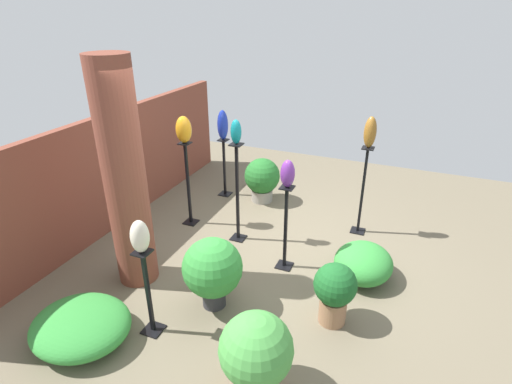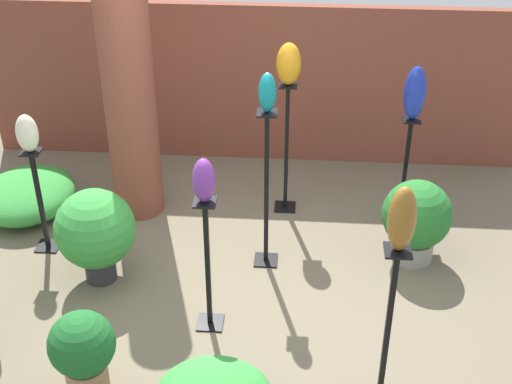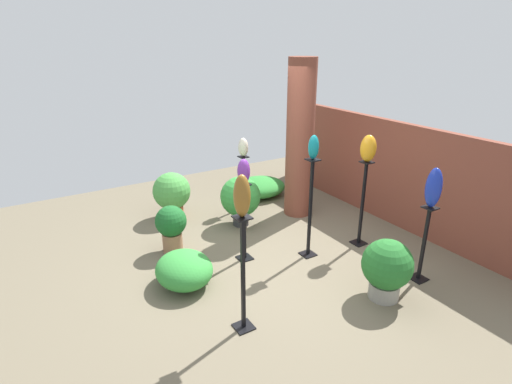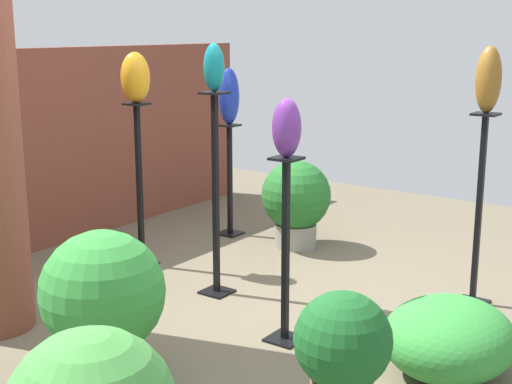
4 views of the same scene
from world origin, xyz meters
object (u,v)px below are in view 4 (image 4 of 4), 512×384
object	(u,v)px
art_vase_cobalt	(229,96)
potted_plant_front_left	(296,200)
art_vase_bronze	(488,80)
art_vase_violet	(287,128)
pedestal_cobalt	(230,185)
art_vase_teal	(214,67)
potted_plant_near_pillar	(342,355)
pedestal_amber	(140,193)
pedestal_teal	(216,203)
pedestal_violet	(285,259)
potted_plant_walkway_edge	(103,296)
pedestal_bronze	(478,219)
art_vase_amber	(135,78)

from	to	relation	value
art_vase_cobalt	potted_plant_front_left	size ratio (longest dim) A/B	0.66
art_vase_bronze	art_vase_violet	bearing A→B (deg)	149.69
pedestal_cobalt	art_vase_teal	world-z (taller)	art_vase_teal
potted_plant_near_pillar	pedestal_cobalt	bearing A→B (deg)	46.18
pedestal_amber	pedestal_teal	size ratio (longest dim) A/B	0.90
potted_plant_near_pillar	pedestal_violet	bearing A→B (deg)	47.09
pedestal_amber	potted_plant_front_left	size ratio (longest dim) A/B	1.72
potted_plant_walkway_edge	art_vase_cobalt	bearing A→B (deg)	24.16
pedestal_cobalt	pedestal_violet	bearing A→B (deg)	-134.25
pedestal_bronze	potted_plant_walkway_edge	xyz separation A→B (m)	(-2.22, 1.21, -0.12)
art_vase_violet	potted_plant_front_left	world-z (taller)	art_vase_violet
art_vase_cobalt	art_vase_bronze	bearing A→B (deg)	-98.92
pedestal_amber	potted_plant_walkway_edge	xyz separation A→B (m)	(-1.49, -1.20, -0.11)
pedestal_bronze	art_vase_violet	world-z (taller)	art_vase_violet
pedestal_violet	pedestal_bronze	xyz separation A→B (m)	(1.24, -0.72, 0.09)
art_vase_amber	potted_plant_walkway_edge	size ratio (longest dim) A/B	0.46
pedestal_cobalt	art_vase_bronze	distance (m)	2.63
pedestal_amber	pedestal_teal	bearing A→B (deg)	-98.73
art_vase_amber	potted_plant_front_left	distance (m)	1.71
pedestal_teal	pedestal_bronze	bearing A→B (deg)	-61.04
art_vase_teal	potted_plant_front_left	xyz separation A→B (m)	(1.26, 0.14, -1.17)
pedestal_bronze	potted_plant_near_pillar	world-z (taller)	pedestal_bronze
pedestal_cobalt	potted_plant_near_pillar	bearing A→B (deg)	-133.82
pedestal_violet	potted_plant_front_left	size ratio (longest dim) A/B	1.50
pedestal_cobalt	art_vase_teal	size ratio (longest dim) A/B	3.15
pedestal_cobalt	potted_plant_front_left	world-z (taller)	pedestal_cobalt
pedestal_teal	art_vase_violet	world-z (taller)	art_vase_violet
art_vase_teal	art_vase_violet	xyz separation A→B (m)	(-0.38, -0.83, -0.29)
pedestal_cobalt	art_vase_violet	bearing A→B (deg)	-134.25
pedestal_teal	art_vase_amber	distance (m)	1.20
pedestal_bronze	art_vase_teal	xyz separation A→B (m)	(-0.86, 1.55, 0.98)
art_vase_amber	art_vase_bronze	size ratio (longest dim) A/B	0.89
art_vase_bronze	art_vase_cobalt	bearing A→B (deg)	81.08
art_vase_teal	art_vase_bronze	world-z (taller)	art_vase_teal
art_vase_amber	art_vase_bronze	world-z (taller)	art_vase_bronze
art_vase_cobalt	art_vase_bronze	world-z (taller)	art_vase_bronze
pedestal_teal	art_vase_teal	size ratio (longest dim) A/B	4.44
art_vase_teal	pedestal_bronze	bearing A→B (deg)	-61.04
pedestal_amber	potted_plant_near_pillar	world-z (taller)	pedestal_amber
pedestal_violet	art_vase_violet	bearing A→B (deg)	0.00
potted_plant_walkway_edge	potted_plant_near_pillar	world-z (taller)	potted_plant_walkway_edge
pedestal_bronze	art_vase_amber	world-z (taller)	art_vase_amber
art_vase_cobalt	art_vase_teal	distance (m)	1.52
pedestal_cobalt	art_vase_bronze	size ratio (longest dim) A/B	2.37
pedestal_amber	art_vase_bronze	size ratio (longest dim) A/B	3.02
art_vase_amber	art_vase_bronze	distance (m)	2.52
pedestal_teal	potted_plant_near_pillar	distance (m)	1.97
art_vase_bronze	potted_plant_walkway_edge	size ratio (longest dim) A/B	0.51
pedestal_bronze	pedestal_violet	bearing A→B (deg)	149.69
potted_plant_walkway_edge	pedestal_amber	bearing A→B (deg)	38.79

